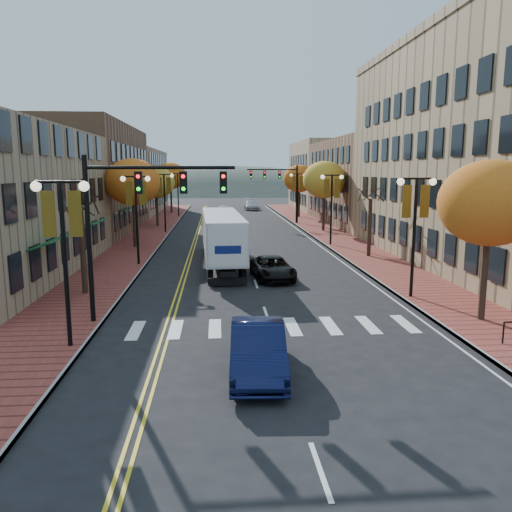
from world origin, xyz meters
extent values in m
plane|color=black|center=(0.00, 0.00, 0.00)|extent=(200.00, 200.00, 0.00)
cube|color=brown|center=(-9.00, 32.50, 0.07)|extent=(4.00, 85.00, 0.15)
cube|color=brown|center=(9.00, 32.50, 0.07)|extent=(4.00, 85.00, 0.15)
cube|color=brown|center=(-17.00, 36.00, 5.50)|extent=(12.00, 24.00, 11.00)
cube|color=#9E8966|center=(-17.00, 61.00, 4.75)|extent=(12.00, 26.00, 9.50)
cube|color=brown|center=(18.50, 42.00, 5.00)|extent=(15.00, 24.00, 10.00)
cube|color=#9E8966|center=(18.50, 64.00, 5.50)|extent=(15.00, 20.00, 11.00)
cylinder|color=#382619|center=(-9.00, 8.00, 2.25)|extent=(0.28, 0.28, 4.20)
cylinder|color=#382619|center=(-9.00, 24.00, 2.60)|extent=(0.28, 0.28, 4.90)
ellipsoid|color=orange|center=(-9.00, 24.00, 5.46)|extent=(4.48, 4.48, 3.81)
cylinder|color=#382619|center=(-9.00, 40.00, 2.42)|extent=(0.28, 0.28, 4.55)
ellipsoid|color=gold|center=(-9.00, 40.00, 5.07)|extent=(4.16, 4.16, 3.54)
cylinder|color=#382619|center=(-9.00, 58.00, 2.67)|extent=(0.28, 0.28, 5.04)
ellipsoid|color=orange|center=(-9.00, 58.00, 5.62)|extent=(4.61, 4.61, 3.92)
cylinder|color=#382619|center=(9.00, 2.00, 2.42)|extent=(0.28, 0.28, 4.55)
ellipsoid|color=orange|center=(9.00, 2.00, 5.07)|extent=(4.16, 4.16, 3.54)
cylinder|color=#382619|center=(9.00, 18.00, 2.25)|extent=(0.28, 0.28, 4.20)
cylinder|color=#382619|center=(9.00, 34.00, 2.60)|extent=(0.28, 0.28, 4.90)
ellipsoid|color=gold|center=(9.00, 34.00, 5.46)|extent=(4.48, 4.48, 3.81)
cylinder|color=#382619|center=(9.00, 50.00, 2.53)|extent=(0.28, 0.28, 4.76)
ellipsoid|color=orange|center=(9.00, 50.00, 5.30)|extent=(4.35, 4.35, 3.70)
cylinder|color=black|center=(-7.50, 0.00, 3.00)|extent=(0.16, 0.16, 6.00)
cylinder|color=black|center=(-7.50, 0.00, 6.00)|extent=(1.60, 0.10, 0.10)
sphere|color=#FFF2CC|center=(-8.30, 0.00, 5.85)|extent=(0.36, 0.36, 0.36)
sphere|color=#FFF2CC|center=(-6.70, 0.00, 5.85)|extent=(0.36, 0.36, 0.36)
cube|color=#B28317|center=(-7.95, 0.00, 4.90)|extent=(0.45, 0.03, 1.60)
cube|color=#B28317|center=(-7.05, 0.00, 4.90)|extent=(0.45, 0.03, 1.60)
cylinder|color=black|center=(-7.50, 16.00, 3.00)|extent=(0.16, 0.16, 6.00)
cylinder|color=black|center=(-7.50, 16.00, 6.00)|extent=(1.60, 0.10, 0.10)
sphere|color=#FFF2CC|center=(-8.30, 16.00, 5.85)|extent=(0.36, 0.36, 0.36)
sphere|color=#FFF2CC|center=(-6.70, 16.00, 5.85)|extent=(0.36, 0.36, 0.36)
cube|color=#B28317|center=(-7.95, 16.00, 4.90)|extent=(0.45, 0.03, 1.60)
cube|color=#B28317|center=(-7.05, 16.00, 4.90)|extent=(0.45, 0.03, 1.60)
cylinder|color=black|center=(-7.50, 34.00, 3.00)|extent=(0.16, 0.16, 6.00)
cylinder|color=black|center=(-7.50, 34.00, 6.00)|extent=(1.60, 0.10, 0.10)
sphere|color=#FFF2CC|center=(-8.30, 34.00, 5.85)|extent=(0.36, 0.36, 0.36)
sphere|color=#FFF2CC|center=(-6.70, 34.00, 5.85)|extent=(0.36, 0.36, 0.36)
cube|color=#B28317|center=(-7.95, 34.00, 4.90)|extent=(0.45, 0.03, 1.60)
cube|color=#B28317|center=(-7.05, 34.00, 4.90)|extent=(0.45, 0.03, 1.60)
cylinder|color=black|center=(-7.50, 52.00, 3.00)|extent=(0.16, 0.16, 6.00)
cylinder|color=black|center=(-7.50, 52.00, 6.00)|extent=(1.60, 0.10, 0.10)
sphere|color=#FFF2CC|center=(-8.30, 52.00, 5.85)|extent=(0.36, 0.36, 0.36)
sphere|color=#FFF2CC|center=(-6.70, 52.00, 5.85)|extent=(0.36, 0.36, 0.36)
cube|color=#B28317|center=(-7.95, 52.00, 4.90)|extent=(0.45, 0.03, 1.60)
cube|color=#B28317|center=(-7.05, 52.00, 4.90)|extent=(0.45, 0.03, 1.60)
cylinder|color=black|center=(7.50, 6.00, 3.00)|extent=(0.16, 0.16, 6.00)
cylinder|color=black|center=(7.50, 6.00, 6.00)|extent=(1.60, 0.10, 0.10)
sphere|color=#FFF2CC|center=(6.70, 6.00, 5.85)|extent=(0.36, 0.36, 0.36)
sphere|color=#FFF2CC|center=(8.30, 6.00, 5.85)|extent=(0.36, 0.36, 0.36)
cube|color=#B28317|center=(7.05, 6.00, 4.90)|extent=(0.45, 0.03, 1.60)
cube|color=#B28317|center=(7.95, 6.00, 4.90)|extent=(0.45, 0.03, 1.60)
cylinder|color=black|center=(7.50, 24.00, 3.00)|extent=(0.16, 0.16, 6.00)
cylinder|color=black|center=(7.50, 24.00, 6.00)|extent=(1.60, 0.10, 0.10)
sphere|color=#FFF2CC|center=(6.70, 24.00, 5.85)|extent=(0.36, 0.36, 0.36)
sphere|color=#FFF2CC|center=(8.30, 24.00, 5.85)|extent=(0.36, 0.36, 0.36)
cube|color=#B28317|center=(7.05, 24.00, 4.90)|extent=(0.45, 0.03, 1.60)
cube|color=#B28317|center=(7.95, 24.00, 4.90)|extent=(0.45, 0.03, 1.60)
cylinder|color=black|center=(7.50, 42.00, 3.00)|extent=(0.16, 0.16, 6.00)
cylinder|color=black|center=(7.50, 42.00, 6.00)|extent=(1.60, 0.10, 0.10)
sphere|color=#FFF2CC|center=(6.70, 42.00, 5.85)|extent=(0.36, 0.36, 0.36)
sphere|color=#FFF2CC|center=(8.30, 42.00, 5.85)|extent=(0.36, 0.36, 0.36)
cube|color=#B28317|center=(7.05, 42.00, 4.90)|extent=(0.45, 0.03, 1.60)
cube|color=#B28317|center=(7.95, 42.00, 4.90)|extent=(0.45, 0.03, 1.60)
cylinder|color=black|center=(-7.40, 3.00, 3.50)|extent=(0.20, 0.20, 7.00)
cylinder|color=black|center=(-4.40, 3.00, 6.50)|extent=(6.00, 0.14, 0.14)
cube|color=black|center=(-5.30, 3.00, 5.90)|extent=(0.30, 0.25, 0.90)
sphere|color=#FF0C0C|center=(-5.30, 2.86, 6.15)|extent=(0.16, 0.16, 0.16)
cube|color=black|center=(-3.50, 3.00, 5.90)|extent=(0.30, 0.25, 0.90)
sphere|color=#FF0C0C|center=(-3.50, 2.86, 6.15)|extent=(0.16, 0.16, 0.16)
cube|color=black|center=(-1.88, 3.00, 5.90)|extent=(0.30, 0.25, 0.90)
sphere|color=#FF0C0C|center=(-1.88, 2.86, 6.15)|extent=(0.16, 0.16, 0.16)
cylinder|color=black|center=(7.40, 42.00, 3.50)|extent=(0.20, 0.20, 7.00)
cylinder|color=black|center=(4.40, 42.00, 6.50)|extent=(6.00, 0.14, 0.14)
cube|color=black|center=(5.30, 42.00, 5.90)|extent=(0.30, 0.25, 0.90)
sphere|color=#FF0C0C|center=(5.30, 41.86, 6.15)|extent=(0.16, 0.16, 0.16)
cube|color=black|center=(3.50, 42.00, 5.90)|extent=(0.30, 0.25, 0.90)
sphere|color=#FF0C0C|center=(3.50, 41.86, 6.15)|extent=(0.16, 0.16, 0.16)
cube|color=black|center=(1.88, 42.00, 5.90)|extent=(0.30, 0.25, 0.90)
sphere|color=#FF0C0C|center=(1.88, 41.86, 6.15)|extent=(0.16, 0.16, 0.16)
cube|color=black|center=(-1.85, 14.89, 0.76)|extent=(1.40, 11.69, 0.31)
cube|color=silver|center=(-1.85, 14.89, 2.33)|extent=(2.84, 11.75, 2.51)
cube|color=black|center=(-2.16, 22.06, 1.48)|extent=(2.36, 2.79, 2.24)
cylinder|color=black|center=(-2.59, 10.19, 0.45)|extent=(0.35, 0.91, 0.90)
cylinder|color=black|center=(-0.71, 10.27, 0.45)|extent=(0.35, 0.91, 0.90)
cylinder|color=black|center=(-2.64, 11.26, 0.45)|extent=(0.35, 0.91, 0.90)
cylinder|color=black|center=(-0.75, 11.34, 0.45)|extent=(0.35, 0.91, 0.90)
cylinder|color=black|center=(-3.06, 20.94, 0.45)|extent=(0.35, 0.91, 0.90)
cylinder|color=black|center=(-1.17, 21.02, 0.45)|extent=(0.35, 0.91, 0.90)
cylinder|color=black|center=(-3.14, 22.91, 0.45)|extent=(0.35, 0.91, 0.90)
cylinder|color=black|center=(-1.26, 22.99, 0.45)|extent=(0.35, 0.91, 0.90)
imported|color=#0D1235|center=(-0.92, -2.66, 0.80)|extent=(1.94, 4.93, 1.60)
imported|color=black|center=(1.10, 11.30, 0.66)|extent=(2.58, 4.93, 1.33)
imported|color=silver|center=(-1.22, 52.77, 0.80)|extent=(1.99, 4.74, 1.60)
imported|color=#B8B8C0|center=(3.37, 64.30, 0.76)|extent=(2.13, 5.22, 1.51)
imported|color=#9E9EA5|center=(3.60, 70.85, 0.75)|extent=(1.61, 4.56, 1.50)
camera|label=1|loc=(-2.14, -17.67, 6.38)|focal=35.00mm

